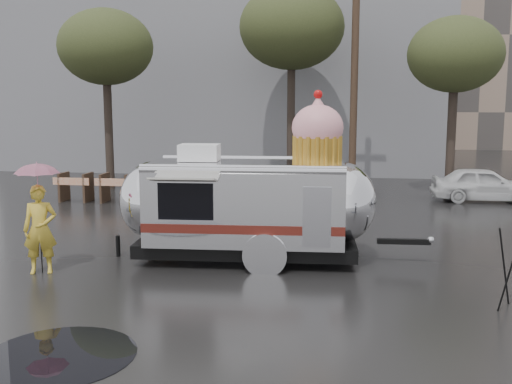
# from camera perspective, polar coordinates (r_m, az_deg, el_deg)

# --- Properties ---
(ground) EXTENTS (120.00, 120.00, 0.00)m
(ground) POSITION_cam_1_polar(r_m,az_deg,el_deg) (10.34, -4.23, -10.98)
(ground) COLOR black
(ground) RESTS_ON ground
(puddles) EXTENTS (15.43, 8.70, 0.01)m
(puddles) POSITION_cam_1_polar(r_m,az_deg,el_deg) (11.18, -12.44, -9.61)
(puddles) COLOR black
(puddles) RESTS_ON ground
(grey_building) EXTENTS (22.00, 12.00, 13.00)m
(grey_building) POSITION_cam_1_polar(r_m,az_deg,el_deg) (34.19, -2.12, 13.75)
(grey_building) COLOR slate
(grey_building) RESTS_ON ground
(utility_pole) EXTENTS (1.60, 0.28, 9.00)m
(utility_pole) POSITION_cam_1_polar(r_m,az_deg,el_deg) (23.53, 9.36, 11.36)
(utility_pole) COLOR #473323
(utility_pole) RESTS_ON ground
(tree_left) EXTENTS (3.64, 3.64, 6.95)m
(tree_left) POSITION_cam_1_polar(r_m,az_deg,el_deg) (24.37, -14.12, 13.16)
(tree_left) COLOR #382D26
(tree_left) RESTS_ON ground
(tree_mid) EXTENTS (4.20, 4.20, 8.03)m
(tree_mid) POSITION_cam_1_polar(r_m,az_deg,el_deg) (24.76, 3.42, 15.31)
(tree_mid) COLOR #382D26
(tree_mid) RESTS_ON ground
(tree_right) EXTENTS (3.36, 3.36, 6.42)m
(tree_right) POSITION_cam_1_polar(r_m,az_deg,el_deg) (22.88, 18.43, 12.21)
(tree_right) COLOR #382D26
(tree_right) RESTS_ON ground
(barricade_row) EXTENTS (4.30, 0.80, 1.00)m
(barricade_row) POSITION_cam_1_polar(r_m,az_deg,el_deg) (21.14, -13.12, 0.43)
(barricade_row) COLOR #473323
(barricade_row) RESTS_ON ground
(airstream_trailer) EXTENTS (7.02, 2.90, 3.78)m
(airstream_trailer) POSITION_cam_1_polar(r_m,az_deg,el_deg) (13.05, -0.49, -0.80)
(airstream_trailer) COLOR silver
(airstream_trailer) RESTS_ON ground
(person_left) EXTENTS (0.76, 0.62, 1.81)m
(person_left) POSITION_cam_1_polar(r_m,az_deg,el_deg) (12.87, -19.87, -3.35)
(person_left) COLOR gold
(person_left) RESTS_ON ground
(umbrella_pink) EXTENTS (1.07, 1.07, 2.28)m
(umbrella_pink) POSITION_cam_1_polar(r_m,az_deg,el_deg) (12.71, -20.10, 1.09)
(umbrella_pink) COLOR pink
(umbrella_pink) RESTS_ON ground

